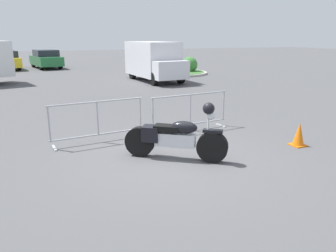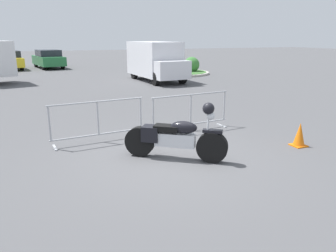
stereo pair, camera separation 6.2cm
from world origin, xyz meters
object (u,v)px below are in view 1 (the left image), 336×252
(parked_car_green, at_px, (46,59))
(traffic_cone, at_px, (299,134))
(motorcycle, at_px, (175,137))
(crowd_barrier_far, at_px, (190,112))
(parked_car_yellow, at_px, (5,60))
(delivery_van, at_px, (154,60))
(crowd_barrier_near, at_px, (98,121))

(parked_car_green, relative_size, traffic_cone, 8.06)
(motorcycle, bearing_deg, crowd_barrier_far, 91.86)
(motorcycle, relative_size, parked_car_yellow, 0.42)
(delivery_van, xyz_separation_m, traffic_cone, (-1.11, -12.94, -0.95))
(traffic_cone, bearing_deg, crowd_barrier_near, 153.36)
(motorcycle, xyz_separation_m, crowd_barrier_near, (-1.31, 1.86, 0.06))
(motorcycle, height_order, parked_car_yellow, parked_car_yellow)
(delivery_van, relative_size, parked_car_green, 1.08)
(parked_car_green, bearing_deg, crowd_barrier_near, 170.15)
(motorcycle, bearing_deg, delivery_van, 108.24)
(crowd_barrier_near, bearing_deg, delivery_van, 62.38)
(parked_car_yellow, xyz_separation_m, traffic_cone, (7.47, -24.16, -0.47))
(delivery_van, xyz_separation_m, parked_car_yellow, (-8.58, 11.21, -0.48))
(crowd_barrier_far, bearing_deg, parked_car_yellow, 104.34)
(motorcycle, distance_m, traffic_cone, 3.21)
(parked_car_green, bearing_deg, delivery_van, -163.49)
(crowd_barrier_far, height_order, parked_car_green, parked_car_green)
(crowd_barrier_far, height_order, parked_car_yellow, parked_car_yellow)
(crowd_barrier_near, height_order, parked_car_yellow, parked_car_yellow)
(crowd_barrier_near, bearing_deg, motorcycle, -54.77)
(delivery_van, bearing_deg, parked_car_green, -157.55)
(crowd_barrier_near, height_order, parked_car_green, parked_car_green)
(delivery_van, relative_size, traffic_cone, 8.67)
(crowd_barrier_far, distance_m, parked_car_green, 22.05)
(parked_car_yellow, bearing_deg, crowd_barrier_near, 178.21)
(crowd_barrier_far, bearing_deg, traffic_cone, -50.35)
(motorcycle, xyz_separation_m, delivery_van, (4.29, 12.55, 0.75))
(motorcycle, relative_size, parked_car_green, 0.41)
(motorcycle, bearing_deg, traffic_cone, 30.02)
(delivery_van, distance_m, traffic_cone, 13.03)
(crowd_barrier_far, relative_size, delivery_van, 0.48)
(motorcycle, bearing_deg, parked_car_yellow, 137.33)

